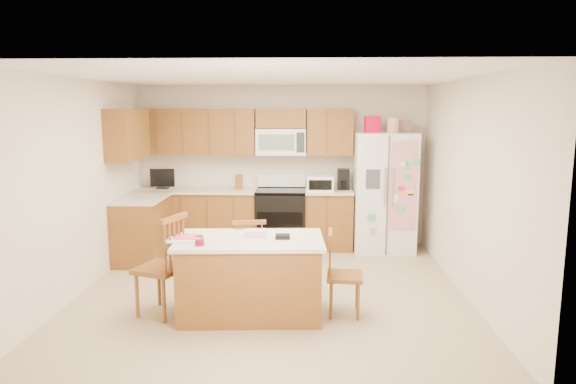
{
  "coord_description": "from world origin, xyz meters",
  "views": [
    {
      "loc": [
        0.41,
        -5.86,
        2.16
      ],
      "look_at": [
        0.17,
        0.35,
        1.14
      ],
      "focal_mm": 32.0,
      "sensor_mm": 36.0,
      "label": 1
    }
  ],
  "objects_px": {
    "stove": "(281,218)",
    "island": "(250,276)",
    "windsor_chair_right": "(342,275)",
    "windsor_chair_left": "(163,268)",
    "refrigerator": "(384,191)",
    "windsor_chair_back": "(249,259)"
  },
  "relations": [
    {
      "from": "island",
      "to": "windsor_chair_left",
      "type": "xyz_separation_m",
      "value": [
        -0.92,
        -0.03,
        0.09
      ]
    },
    {
      "from": "island",
      "to": "windsor_chair_left",
      "type": "bearing_deg",
      "value": -178.11
    },
    {
      "from": "windsor_chair_right",
      "to": "refrigerator",
      "type": "bearing_deg",
      "value": 72.78
    },
    {
      "from": "windsor_chair_left",
      "to": "windsor_chair_back",
      "type": "distance_m",
      "value": 1.04
    },
    {
      "from": "windsor_chair_right",
      "to": "stove",
      "type": "bearing_deg",
      "value": 106.72
    },
    {
      "from": "windsor_chair_back",
      "to": "windsor_chair_right",
      "type": "bearing_deg",
      "value": -26.67
    },
    {
      "from": "island",
      "to": "refrigerator",
      "type": "bearing_deg",
      "value": 55.92
    },
    {
      "from": "refrigerator",
      "to": "island",
      "type": "distance_m",
      "value": 3.17
    },
    {
      "from": "stove",
      "to": "windsor_chair_back",
      "type": "relative_size",
      "value": 1.23
    },
    {
      "from": "stove",
      "to": "windsor_chair_back",
      "type": "bearing_deg",
      "value": -97.19
    },
    {
      "from": "island",
      "to": "windsor_chair_left",
      "type": "relative_size",
      "value": 1.5
    },
    {
      "from": "windsor_chair_left",
      "to": "windsor_chair_back",
      "type": "bearing_deg",
      "value": 35.93
    },
    {
      "from": "stove",
      "to": "windsor_chair_right",
      "type": "bearing_deg",
      "value": -73.28
    },
    {
      "from": "refrigerator",
      "to": "windsor_chair_left",
      "type": "relative_size",
      "value": 1.89
    },
    {
      "from": "windsor_chair_right",
      "to": "windsor_chair_left",
      "type": "bearing_deg",
      "value": -177.49
    },
    {
      "from": "island",
      "to": "stove",
      "type": "bearing_deg",
      "value": 86.03
    },
    {
      "from": "refrigerator",
      "to": "stove",
      "type": "bearing_deg",
      "value": 177.7
    },
    {
      "from": "island",
      "to": "windsor_chair_right",
      "type": "bearing_deg",
      "value": 3.1
    },
    {
      "from": "refrigerator",
      "to": "windsor_chair_back",
      "type": "relative_size",
      "value": 2.22
    },
    {
      "from": "stove",
      "to": "island",
      "type": "distance_m",
      "value": 2.66
    },
    {
      "from": "windsor_chair_left",
      "to": "island",
      "type": "bearing_deg",
      "value": 1.89
    },
    {
      "from": "windsor_chair_back",
      "to": "windsor_chair_right",
      "type": "height_order",
      "value": "windsor_chair_back"
    }
  ]
}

